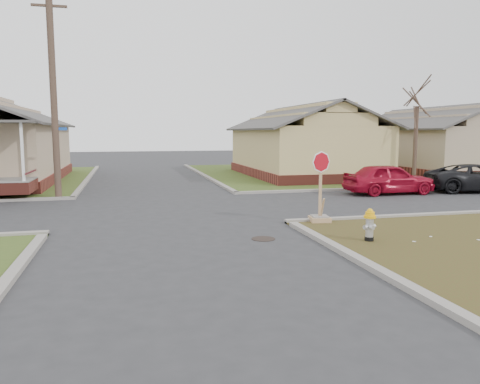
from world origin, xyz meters
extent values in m
plane|color=#2C2D2F|center=(0.00, 0.00, 0.00)|extent=(120.00, 120.00, 0.00)
cube|color=#3B4F1C|center=(22.00, 18.00, 0.03)|extent=(37.00, 19.00, 0.05)
cylinder|color=black|center=(2.20, -0.50, 0.01)|extent=(0.64, 0.64, 0.01)
cube|color=maroon|center=(10.00, 16.50, 0.30)|extent=(7.20, 11.20, 0.60)
cube|color=tan|center=(10.00, 16.50, 1.90)|extent=(7.00, 11.00, 2.60)
cube|color=maroon|center=(20.00, 16.50, 0.30)|extent=(7.20, 11.20, 0.60)
cube|color=tan|center=(20.00, 16.50, 1.90)|extent=(7.00, 11.00, 2.60)
cylinder|color=#3E2B24|center=(-4.20, 8.90, 4.50)|extent=(0.28, 0.28, 9.00)
cube|color=#3E2B24|center=(-4.20, 8.90, 8.00)|extent=(1.40, 0.10, 0.10)
cylinder|color=#3E2B24|center=(14.00, 10.20, 2.15)|extent=(0.22, 0.22, 4.20)
cylinder|color=black|center=(4.76, -1.55, 0.10)|extent=(0.23, 0.23, 0.11)
cylinder|color=#BBBCC0|center=(4.76, -1.55, 0.40)|extent=(0.20, 0.20, 0.49)
sphere|color=#BBBCC0|center=(4.76, -1.55, 0.64)|extent=(0.20, 0.20, 0.20)
cylinder|color=yellow|center=(4.76, -1.55, 0.69)|extent=(0.32, 0.32, 0.06)
cylinder|color=yellow|center=(4.76, -1.55, 0.76)|extent=(0.23, 0.23, 0.11)
sphere|color=yellow|center=(4.76, -1.55, 0.82)|extent=(0.16, 0.16, 0.16)
cube|color=tan|center=(4.57, 1.22, 0.12)|extent=(0.62, 0.62, 0.15)
cube|color=gray|center=(4.57, 1.22, 0.22)|extent=(0.50, 0.50, 0.04)
cube|color=tan|center=(4.57, 1.22, 1.19)|extent=(0.09, 0.04, 2.09)
cylinder|color=#AC0B19|center=(4.57, 1.18, 1.94)|extent=(0.56, 0.25, 0.60)
cylinder|color=white|center=(4.57, 1.19, 1.94)|extent=(0.63, 0.28, 0.68)
imported|color=maroon|center=(10.51, 7.01, 0.71)|extent=(4.19, 1.70, 1.42)
imported|color=black|center=(15.18, 6.73, 0.66)|extent=(5.17, 3.29, 1.33)
camera|label=1|loc=(-1.34, -12.33, 2.86)|focal=35.00mm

